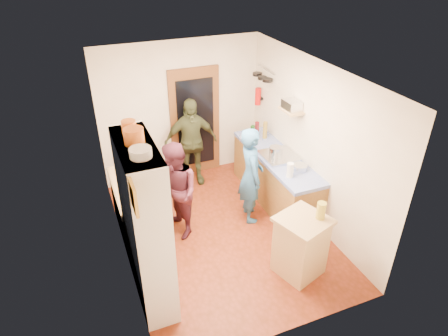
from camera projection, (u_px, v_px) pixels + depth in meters
floor at (222, 232)px, 6.38m from camera, size 3.00×4.00×0.02m
ceiling at (221, 71)px, 5.05m from camera, size 3.00×4.00×0.02m
wall_back at (181, 111)px, 7.32m from camera, size 3.00×0.02×2.60m
wall_front at (294, 250)px, 4.11m from camera, size 3.00×0.02×2.60m
wall_left at (115, 183)px, 5.23m from camera, size 0.02×4.00×2.60m
wall_right at (312, 143)px, 6.21m from camera, size 0.02×4.00×2.60m
door_frame at (195, 123)px, 7.50m from camera, size 0.95×0.06×2.10m
door_glass at (196, 123)px, 7.47m from camera, size 0.70×0.02×1.70m
hutch_body at (146, 227)px, 4.76m from camera, size 0.40×1.20×2.20m
hutch_top_shelf at (135, 146)px, 4.21m from camera, size 0.40×1.14×0.04m
plate_stack at (140, 153)px, 3.95m from camera, size 0.23×0.23×0.09m
orange_pot_a at (134, 136)px, 4.18m from camera, size 0.22×0.22×0.17m
orange_pot_b at (129, 127)px, 4.41m from camera, size 0.16×0.16×0.15m
left_counter_base at (139, 212)px, 6.13m from camera, size 0.60×1.40×0.85m
left_counter_top at (135, 187)px, 5.90m from camera, size 0.64×1.44×0.05m
toaster at (144, 195)px, 5.54m from camera, size 0.24×0.17×0.18m
kettle at (133, 188)px, 5.69m from camera, size 0.17×0.17×0.17m
orange_bowl at (138, 178)px, 6.00m from camera, size 0.24×0.24×0.09m
chopping_board at (130, 169)px, 6.30m from camera, size 0.30×0.23×0.02m
right_counter_base at (275, 179)px, 6.95m from camera, size 0.60×2.20×0.84m
right_counter_top at (277, 157)px, 6.72m from camera, size 0.62×2.22×0.06m
hob at (279, 156)px, 6.65m from camera, size 0.55×0.58×0.04m
pot_on_hob at (276, 151)px, 6.60m from camera, size 0.22×0.22×0.14m
bottle_a at (252, 133)px, 7.10m from camera, size 0.09×0.09×0.30m
bottle_b at (257, 130)px, 7.21m from camera, size 0.08×0.08×0.31m
bottle_c at (265, 130)px, 7.20m from camera, size 0.10×0.10×0.32m
paper_towel at (290, 170)px, 6.06m from camera, size 0.11×0.11×0.23m
mixing_bowl at (300, 167)px, 6.27m from camera, size 0.28×0.28×0.09m
island_base at (300, 247)px, 5.43m from camera, size 0.70×0.70×0.86m
island_top at (304, 221)px, 5.20m from camera, size 0.78×0.78×0.05m
cutting_board at (298, 220)px, 5.20m from camera, size 0.42×0.38×0.02m
oil_jar at (321, 211)px, 5.15m from camera, size 0.15×0.15×0.24m
pan_rail at (266, 70)px, 7.03m from camera, size 0.02×0.65×0.02m
pan_hang_a at (267, 80)px, 6.93m from camera, size 0.18×0.18×0.05m
pan_hang_b at (262, 78)px, 7.10m from camera, size 0.16×0.16×0.05m
pan_hang_c at (257, 74)px, 7.26m from camera, size 0.17×0.17×0.05m
wall_shelf at (291, 110)px, 6.32m from camera, size 0.26×0.42×0.03m
radio at (292, 105)px, 6.27m from camera, size 0.23×0.31×0.15m
ext_bracket at (261, 99)px, 7.48m from camera, size 0.06×0.10×0.04m
fire_extinguisher at (258, 96)px, 7.43m from camera, size 0.11×0.11×0.32m
picture_frame at (134, 198)px, 3.62m from camera, size 0.03×0.25×0.30m
person_hob at (253, 176)px, 6.30m from camera, size 0.50×0.66×1.62m
person_left at (176, 190)px, 6.02m from camera, size 0.73×0.86×1.56m
person_back at (191, 142)px, 7.27m from camera, size 1.01×0.48×1.67m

